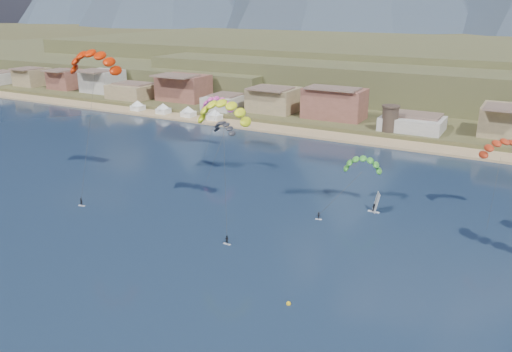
# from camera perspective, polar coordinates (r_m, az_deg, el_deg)

# --- Properties ---
(ground) EXTENTS (2400.00, 2400.00, 0.00)m
(ground) POSITION_cam_1_polar(r_m,az_deg,el_deg) (82.02, -11.09, -13.01)
(ground) COLOR black
(ground) RESTS_ON ground
(beach) EXTENTS (2200.00, 12.00, 0.90)m
(beach) POSITION_cam_1_polar(r_m,az_deg,el_deg) (170.55, 12.06, 3.89)
(beach) COLOR tan
(beach) RESTS_ON ground
(land) EXTENTS (2200.00, 900.00, 4.00)m
(land) POSITION_cam_1_polar(r_m,az_deg,el_deg) (615.81, 25.01, 13.04)
(land) COLOR brown
(land) RESTS_ON ground
(foothills) EXTENTS (940.00, 210.00, 18.00)m
(foothills) POSITION_cam_1_polar(r_m,az_deg,el_deg) (288.01, 24.16, 10.41)
(foothills) COLOR brown
(foothills) RESTS_ON ground
(town) EXTENTS (400.00, 24.00, 12.00)m
(town) POSITION_cam_1_polar(r_m,az_deg,el_deg) (197.81, 2.39, 8.60)
(town) COLOR beige
(town) RESTS_ON ground
(watchtower) EXTENTS (5.82, 5.82, 8.60)m
(watchtower) POSITION_cam_1_polar(r_m,az_deg,el_deg) (175.42, 14.54, 6.17)
(watchtower) COLOR #47382D
(watchtower) RESTS_ON ground
(beach_tents) EXTENTS (43.40, 6.40, 5.00)m
(beach_tents) POSITION_cam_1_polar(r_m,az_deg,el_deg) (204.17, -8.91, 7.48)
(beach_tents) COLOR white
(beach_tents) RESTS_ON ground
(kitesurfer_red) EXTENTS (13.62, 16.59, 34.07)m
(kitesurfer_red) POSITION_cam_1_polar(r_m,az_deg,el_deg) (124.25, -17.43, 12.27)
(kitesurfer_red) COLOR silver
(kitesurfer_red) RESTS_ON ground
(kitesurfer_yellow) EXTENTS (14.45, 15.16, 26.77)m
(kitesurfer_yellow) POSITION_cam_1_polar(r_m,az_deg,el_deg) (102.62, -3.64, 7.43)
(kitesurfer_yellow) COLOR silver
(kitesurfer_yellow) RESTS_ON ground
(kitesurfer_green) EXTENTS (10.04, 15.52, 15.13)m
(kitesurfer_green) POSITION_cam_1_polar(r_m,az_deg,el_deg) (114.04, 11.64, 1.52)
(kitesurfer_green) COLOR silver
(kitesurfer_green) RESTS_ON ground
(distant_kite_pink) EXTENTS (10.85, 6.98, 18.23)m
(distant_kite_pink) POSITION_cam_1_polar(r_m,az_deg,el_deg) (153.03, -4.34, 8.19)
(distant_kite_pink) COLOR #262626
(distant_kite_pink) RESTS_ON ground
(distant_kite_dark) EXTENTS (7.87, 6.45, 15.71)m
(distant_kite_dark) POSITION_cam_1_polar(r_m,az_deg,el_deg) (131.35, -3.53, 5.58)
(distant_kite_dark) COLOR #262626
(distant_kite_dark) RESTS_ON ground
(distant_kite_red) EXTENTS (9.45, 7.87, 18.56)m
(distant_kite_red) POSITION_cam_1_polar(r_m,az_deg,el_deg) (113.75, 25.51, 3.08)
(distant_kite_red) COLOR #262626
(distant_kite_red) RESTS_ON ground
(windsurfer) EXTENTS (2.55, 2.79, 4.40)m
(windsurfer) POSITION_cam_1_polar(r_m,az_deg,el_deg) (112.83, 12.94, -3.24)
(windsurfer) COLOR silver
(windsurfer) RESTS_ON ground
(buoy) EXTENTS (0.72, 0.72, 0.72)m
(buoy) POSITION_cam_1_polar(r_m,az_deg,el_deg) (79.13, 3.60, -13.84)
(buoy) COLOR gold
(buoy) RESTS_ON ground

